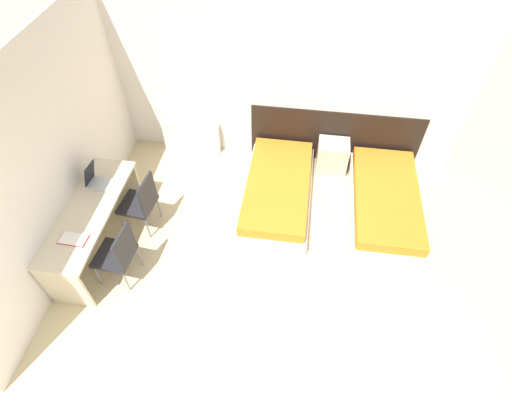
{
  "coord_description": "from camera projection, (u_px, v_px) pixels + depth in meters",
  "views": [
    {
      "loc": [
        0.49,
        -1.4,
        4.53
      ],
      "look_at": [
        0.0,
        2.05,
        0.55
      ],
      "focal_mm": 28.0,
      "sensor_mm": 36.0,
      "label": 1
    }
  ],
  "objects": [
    {
      "name": "headboard_panel",
      "position": [
        334.0,
        137.0,
        6.35
      ],
      "size": [
        2.67,
        0.03,
        0.93
      ],
      "color": "black",
      "rests_on": "ground_plane"
    },
    {
      "name": "chair_near_laptop",
      "position": [
        141.0,
        202.0,
        5.38
      ],
      "size": [
        0.49,
        0.49,
        0.93
      ],
      "rotation": [
        0.0,
        0.0,
        -0.11
      ],
      "color": "#232328",
      "rests_on": "ground_plane"
    },
    {
      "name": "desk",
      "position": [
        91.0,
        218.0,
        5.11
      ],
      "size": [
        0.6,
        1.86,
        0.74
      ],
      "color": "beige",
      "rests_on": "ground_plane"
    },
    {
      "name": "laptop",
      "position": [
        97.0,
        180.0,
        5.23
      ],
      "size": [
        0.34,
        0.26,
        0.33
      ],
      "rotation": [
        0.0,
        0.0,
        -0.08
      ],
      "color": "silver",
      "rests_on": "desk"
    },
    {
      "name": "ground_plane",
      "position": [
        229.0,
        377.0,
        4.36
      ],
      "size": [
        20.0,
        20.0,
        0.0
      ],
      "primitive_type": "plane",
      "color": "beige"
    },
    {
      "name": "wall_back",
      "position": [
        273.0,
        81.0,
        5.8
      ],
      "size": [
        5.72,
        0.05,
        2.7
      ],
      "color": "silver",
      "rests_on": "ground_plane"
    },
    {
      "name": "bed_near_window",
      "position": [
        278.0,
        190.0,
        5.97
      ],
      "size": [
        0.99,
        1.98,
        0.37
      ],
      "color": "silver",
      "rests_on": "ground_plane"
    },
    {
      "name": "radiator",
      "position": [
        192.0,
        136.0,
        6.65
      ],
      "size": [
        0.94,
        0.12,
        0.55
      ],
      "color": "silver",
      "rests_on": "ground_plane"
    },
    {
      "name": "bed_near_door",
      "position": [
        385.0,
        202.0,
        5.82
      ],
      "size": [
        0.99,
        1.98,
        0.37
      ],
      "color": "silver",
      "rests_on": "ground_plane"
    },
    {
      "name": "chair_near_notebook",
      "position": [
        118.0,
        253.0,
        4.83
      ],
      "size": [
        0.48,
        0.48,
        0.93
      ],
      "rotation": [
        0.0,
        0.0,
        -0.08
      ],
      "color": "#232328",
      "rests_on": "ground_plane"
    },
    {
      "name": "open_notebook",
      "position": [
        73.0,
        239.0,
        4.67
      ],
      "size": [
        0.34,
        0.2,
        0.02
      ],
      "rotation": [
        0.0,
        0.0,
        -0.03
      ],
      "color": "#B21E1E",
      "rests_on": "desk"
    },
    {
      "name": "wall_left",
      "position": [
        58.0,
        151.0,
        4.79
      ],
      "size": [
        0.05,
        4.73,
        2.7
      ],
      "color": "silver",
      "rests_on": "ground_plane"
    },
    {
      "name": "nightstand",
      "position": [
        332.0,
        156.0,
        6.35
      ],
      "size": [
        0.48,
        0.39,
        0.52
      ],
      "color": "beige",
      "rests_on": "ground_plane"
    }
  ]
}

